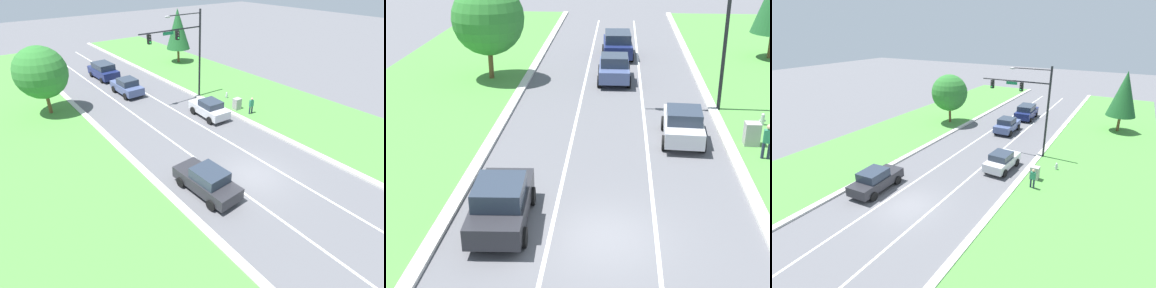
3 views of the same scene
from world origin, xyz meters
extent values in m
plane|color=#5B5B60|center=(0.00, 0.00, 0.00)|extent=(160.00, 160.00, 0.00)
cube|color=beige|center=(5.65, 0.00, 0.07)|extent=(0.50, 90.00, 0.15)
cube|color=beige|center=(-5.65, 0.00, 0.07)|extent=(0.50, 90.00, 0.15)
cube|color=#4C8E3D|center=(10.90, 0.00, 0.04)|extent=(10.00, 90.00, 0.08)
cube|color=#4C8E3D|center=(-10.90, 0.00, 0.04)|extent=(10.00, 90.00, 0.08)
cube|color=white|center=(-1.80, 0.00, 0.00)|extent=(0.14, 81.00, 0.01)
cube|color=white|center=(1.80, 0.00, 0.00)|extent=(0.14, 81.00, 0.01)
cylinder|color=black|center=(5.96, 13.33, 4.34)|extent=(0.20, 0.20, 8.68)
cylinder|color=black|center=(2.63, 13.33, 7.12)|extent=(6.67, 0.12, 0.12)
cube|color=#147042|center=(2.30, 13.33, 6.90)|extent=(1.10, 0.04, 0.28)
cylinder|color=black|center=(4.13, 13.33, 8.33)|extent=(3.67, 0.09, 0.09)
ellipsoid|color=gray|center=(2.30, 13.33, 8.28)|extent=(0.56, 0.28, 0.20)
cube|color=black|center=(3.30, 13.33, 6.62)|extent=(0.28, 0.32, 0.80)
sphere|color=#2D2D2D|center=(3.30, 13.16, 6.85)|extent=(0.16, 0.16, 0.16)
sphere|color=#2D2D2D|center=(3.30, 13.16, 6.62)|extent=(0.16, 0.16, 0.16)
sphere|color=#23D647|center=(3.30, 13.16, 6.39)|extent=(0.16, 0.16, 0.16)
cube|color=black|center=(0.30, 13.33, 6.62)|extent=(0.28, 0.32, 0.80)
sphere|color=#2D2D2D|center=(0.30, 13.16, 6.85)|extent=(0.16, 0.16, 0.16)
sphere|color=#2D2D2D|center=(0.30, 13.16, 6.62)|extent=(0.16, 0.16, 0.16)
sphere|color=#23D647|center=(0.30, 13.16, 6.39)|extent=(0.16, 0.16, 0.16)
cube|color=#475684|center=(0.08, 18.54, 0.76)|extent=(1.98, 4.43, 0.78)
cube|color=#283342|center=(0.09, 18.28, 1.47)|extent=(1.75, 2.01, 0.65)
cylinder|color=black|center=(0.99, 19.92, 0.37)|extent=(0.25, 0.74, 0.74)
cylinder|color=black|center=(-0.88, 19.89, 0.37)|extent=(0.25, 0.74, 0.74)
cylinder|color=black|center=(1.04, 17.19, 0.37)|extent=(0.25, 0.74, 0.74)
cylinder|color=black|center=(-0.83, 17.16, 0.37)|extent=(0.25, 0.74, 0.74)
cube|color=silver|center=(3.52, 8.81, 0.72)|extent=(2.01, 4.25, 0.74)
cube|color=#283342|center=(3.50, 8.56, 1.37)|extent=(1.71, 1.96, 0.56)
cylinder|color=black|center=(4.46, 10.05, 0.35)|extent=(0.28, 0.72, 0.71)
cylinder|color=black|center=(2.72, 10.15, 0.35)|extent=(0.28, 0.72, 0.71)
cylinder|color=black|center=(4.32, 7.48, 0.35)|extent=(0.28, 0.72, 0.71)
cylinder|color=black|center=(2.57, 7.57, 0.35)|extent=(0.28, 0.72, 0.71)
cube|color=#28282D|center=(-3.56, 0.64, 0.72)|extent=(2.07, 4.58, 0.74)
cube|color=#283342|center=(-3.55, 0.37, 1.42)|extent=(1.76, 2.11, 0.65)
cylinder|color=black|center=(-2.74, 2.08, 0.34)|extent=(0.28, 0.70, 0.69)
cylinder|color=black|center=(-4.53, 1.98, 0.34)|extent=(0.28, 0.70, 0.69)
cylinder|color=black|center=(-2.59, -0.70, 0.34)|extent=(0.28, 0.70, 0.69)
cylinder|color=black|center=(-4.38, -0.80, 0.34)|extent=(0.28, 0.70, 0.69)
cube|color=navy|center=(0.24, 25.19, 0.76)|extent=(2.29, 4.90, 0.91)
cube|color=#283342|center=(0.24, 25.07, 1.57)|extent=(2.00, 2.97, 0.70)
cylinder|color=black|center=(1.20, 26.73, 0.31)|extent=(0.27, 0.63, 0.62)
cylinder|color=black|center=(-0.85, 26.64, 0.31)|extent=(0.27, 0.63, 0.62)
cylinder|color=black|center=(1.32, 23.74, 0.31)|extent=(0.27, 0.63, 0.62)
cylinder|color=black|center=(-0.73, 23.66, 0.31)|extent=(0.27, 0.63, 0.62)
cube|color=#9E9E99|center=(6.66, 8.32, 0.58)|extent=(0.70, 0.60, 1.17)
cylinder|color=#232842|center=(6.82, 6.78, 0.42)|extent=(0.14, 0.14, 0.84)
cylinder|color=#232842|center=(7.08, 6.74, 0.42)|extent=(0.14, 0.14, 0.84)
cube|color=#287556|center=(6.95, 6.76, 1.14)|extent=(0.41, 0.28, 0.60)
sphere|color=tan|center=(6.95, 6.76, 1.58)|extent=(0.22, 0.22, 0.22)
cylinder|color=#B7B7BC|center=(7.81, 11.00, 0.28)|extent=(0.20, 0.20, 0.55)
sphere|color=#B7B7BC|center=(7.81, 11.00, 0.61)|extent=(0.18, 0.18, 0.18)
cylinder|color=#B7B7BC|center=(7.69, 11.00, 0.30)|extent=(0.10, 0.09, 0.09)
cylinder|color=#B7B7BC|center=(7.93, 11.00, 0.30)|extent=(0.10, 0.09, 0.09)
cylinder|color=brown|center=(11.68, 25.33, 0.99)|extent=(0.32, 0.32, 1.98)
cone|color=#1E5628|center=(11.68, 25.33, 4.62)|extent=(3.30, 3.30, 5.28)
cylinder|color=brown|center=(-8.00, 18.42, 1.12)|extent=(0.32, 0.32, 2.24)
sphere|color=#2D752D|center=(-8.00, 18.42, 3.98)|extent=(4.64, 4.64, 4.64)
camera|label=1|loc=(-13.08, -10.40, 12.18)|focal=28.00mm
camera|label=2|loc=(0.33, -15.33, 10.01)|focal=50.00mm
camera|label=3|loc=(12.54, -13.88, 11.93)|focal=28.00mm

